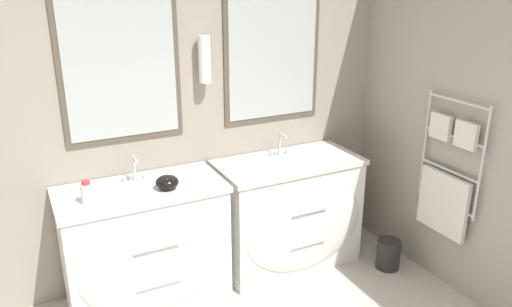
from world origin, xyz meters
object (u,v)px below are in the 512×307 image
(vanity_right, at_px, (290,213))
(amenity_bowl, at_px, (167,182))
(waste_bin, at_px, (388,253))
(toiletry_bottle, at_px, (87,193))
(vanity_left, at_px, (147,247))

(vanity_right, xyz_separation_m, amenity_bowl, (-0.98, -0.06, 0.47))
(amenity_bowl, height_order, waste_bin, amenity_bowl)
(toiletry_bottle, relative_size, amenity_bowl, 0.99)
(toiletry_bottle, distance_m, waste_bin, 2.32)
(vanity_left, xyz_separation_m, amenity_bowl, (0.15, -0.06, 0.47))
(vanity_right, relative_size, amenity_bowl, 7.27)
(vanity_left, distance_m, vanity_right, 1.13)
(amenity_bowl, relative_size, waste_bin, 0.64)
(vanity_left, bearing_deg, vanity_right, 0.00)
(amenity_bowl, distance_m, waste_bin, 1.85)
(vanity_left, xyz_separation_m, toiletry_bottle, (-0.35, -0.06, 0.49))
(amenity_bowl, bearing_deg, waste_bin, -12.09)
(vanity_right, distance_m, amenity_bowl, 1.09)
(amenity_bowl, bearing_deg, vanity_right, 3.66)
(amenity_bowl, bearing_deg, toiletry_bottle, 179.16)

